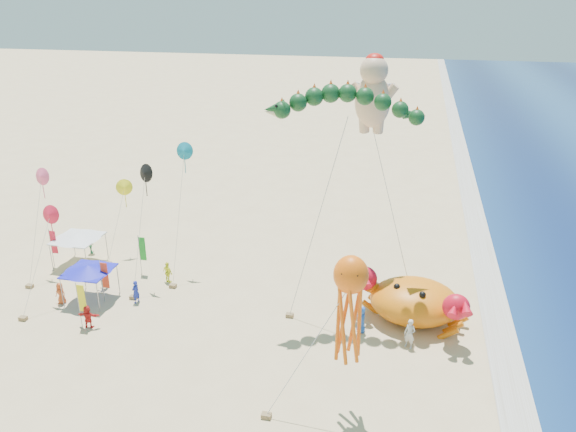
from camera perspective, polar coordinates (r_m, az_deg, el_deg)
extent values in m
plane|color=#D1B784|center=(37.66, 2.33, -10.60)|extent=(320.00, 320.00, 0.00)
plane|color=silver|center=(37.78, 20.94, -12.09)|extent=(320.00, 320.00, 0.00)
ellipsoid|color=orange|center=(37.97, 12.70, -8.44)|extent=(7.19, 6.66, 2.77)
sphere|color=red|center=(36.40, 7.93, -7.25)|extent=(1.65, 1.65, 1.65)
sphere|color=black|center=(36.51, 11.46, -7.41)|extent=(0.43, 0.43, 0.43)
sphere|color=red|center=(36.56, 17.72, -8.04)|extent=(1.65, 1.65, 1.65)
sphere|color=black|center=(36.55, 14.21, -7.63)|extent=(0.43, 0.43, 0.43)
cone|color=#0F3818|center=(34.85, -1.17, 11.27)|extent=(1.31, 0.97, 1.07)
cylinder|color=#B2B2B2|center=(35.47, 2.99, -0.52)|extent=(3.22, 1.84, 13.13)
cube|color=olive|center=(37.98, 0.17, -10.05)|extent=(0.50, 0.35, 0.25)
ellipsoid|color=#E5B48C|center=(37.81, 8.59, 11.44)|extent=(2.35, 1.93, 3.45)
sphere|color=#E5B48C|center=(37.29, 8.74, 14.43)|extent=(1.80, 1.80, 1.80)
ellipsoid|color=red|center=(37.32, 8.81, 15.42)|extent=(1.17, 1.17, 0.82)
cylinder|color=#B2B2B2|center=(39.14, 10.53, 0.43)|extent=(3.64, 1.23, 12.00)
cube|color=olive|center=(41.16, 12.43, -7.90)|extent=(0.50, 0.35, 0.25)
ellipsoid|color=#FF630D|center=(26.68, 6.41, -5.95)|extent=(1.68, 1.51, 1.93)
cylinder|color=#B2B2B2|center=(28.38, 1.93, -13.70)|extent=(3.85, 1.68, 7.12)
cube|color=olive|center=(30.32, -2.22, -19.61)|extent=(0.50, 0.35, 0.25)
cylinder|color=gray|center=(41.55, -21.98, -7.25)|extent=(0.06, 0.06, 2.20)
cylinder|color=gray|center=(40.14, -18.74, -7.83)|extent=(0.06, 0.06, 2.20)
cylinder|color=gray|center=(43.51, -20.02, -5.61)|extent=(0.06, 0.06, 2.20)
cylinder|color=gray|center=(42.16, -16.87, -6.10)|extent=(0.06, 0.06, 2.20)
cube|color=#1518BF|center=(41.30, -19.60, -5.29)|extent=(2.96, 2.96, 0.08)
cone|color=#1518BF|center=(41.20, -19.64, -4.99)|extent=(3.26, 3.26, 0.45)
cylinder|color=gray|center=(47.06, -22.91, -3.93)|extent=(0.06, 0.06, 2.20)
cylinder|color=gray|center=(45.44, -19.81, -4.39)|extent=(0.06, 0.06, 2.20)
cylinder|color=gray|center=(49.27, -20.96, -2.48)|extent=(0.06, 0.06, 2.20)
cylinder|color=gray|center=(47.72, -17.94, -2.86)|extent=(0.06, 0.06, 2.20)
cube|color=silver|center=(46.90, -20.59, -2.14)|extent=(3.24, 3.24, 0.08)
cone|color=silver|center=(46.81, -20.63, -1.87)|extent=(3.57, 3.57, 0.45)
cylinder|color=gray|center=(38.65, -20.48, -8.44)|extent=(0.05, 0.05, 3.20)
cube|color=yellow|center=(38.27, -20.22, -7.85)|extent=(0.50, 0.04, 1.90)
cylinder|color=gray|center=(41.02, -18.36, -6.32)|extent=(0.05, 0.05, 3.20)
cube|color=red|center=(40.66, -18.11, -5.75)|extent=(0.50, 0.04, 1.90)
cylinder|color=gray|center=(47.59, -22.90, -2.98)|extent=(0.05, 0.05, 3.20)
cube|color=red|center=(47.24, -22.71, -2.47)|extent=(0.50, 0.04, 1.90)
cylinder|color=gray|center=(44.21, -14.82, -3.80)|extent=(0.05, 0.05, 3.20)
cube|color=#189125|center=(43.88, -14.56, -3.25)|extent=(0.50, 0.04, 1.90)
imported|color=#1A289A|center=(40.65, -15.22, -7.43)|extent=(0.57, 0.70, 1.67)
imported|color=silver|center=(43.21, -18.34, -5.93)|extent=(1.07, 1.02, 1.74)
imported|color=#267243|center=(49.15, -19.37, -2.72)|extent=(0.91, 1.16, 1.57)
imported|color=red|center=(38.77, -19.66, -9.61)|extent=(1.49, 0.58, 1.57)
imported|color=blue|center=(36.41, 7.45, -10.36)|extent=(0.74, 0.98, 1.79)
imported|color=#F3F62B|center=(42.72, -12.12, -5.63)|extent=(1.05, 0.81, 1.66)
imported|color=#D55122|center=(42.25, -22.10, -7.27)|extent=(0.81, 0.57, 1.56)
imported|color=beige|center=(35.44, 12.25, -11.61)|extent=(0.81, 0.69, 1.90)
cone|color=#FF5483|center=(44.98, -23.78, 3.69)|extent=(1.30, 0.51, 1.32)
cylinder|color=#B2B2B2|center=(44.93, -23.89, -1.49)|extent=(0.55, 3.04, 7.36)
cube|color=olive|center=(45.22, -24.01, -6.56)|extent=(0.50, 0.35, 0.25)
cone|color=red|center=(40.90, -23.05, 0.12)|extent=(1.30, 0.51, 1.32)
cylinder|color=#B2B2B2|center=(40.84, -23.30, -4.72)|extent=(0.55, 3.04, 6.04)
cube|color=olive|center=(41.04, -23.58, -9.46)|extent=(0.50, 0.35, 0.25)
cone|color=yellow|center=(46.66, -16.30, 2.81)|extent=(1.30, 0.51, 1.32)
cylinder|color=#B2B2B2|center=(46.29, -16.54, -1.09)|extent=(0.55, 3.04, 5.44)
cube|color=olive|center=(46.10, -16.78, -4.96)|extent=(0.50, 0.35, 0.25)
cone|color=black|center=(40.44, -14.34, 4.25)|extent=(1.30, 0.51, 1.32)
cylinder|color=#B2B2B2|center=(40.52, -14.41, -2.06)|extent=(0.55, 3.04, 8.20)
cube|color=olive|center=(41.05, -14.49, -8.18)|extent=(0.50, 0.35, 0.25)
cone|color=#0E7D9C|center=(41.82, -10.51, 6.52)|extent=(1.30, 0.51, 1.32)
cylinder|color=#B2B2B2|center=(41.90, -10.55, -0.21)|extent=(0.55, 3.04, 9.15)
cube|color=olive|center=(42.50, -10.60, -6.73)|extent=(0.50, 0.35, 0.25)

